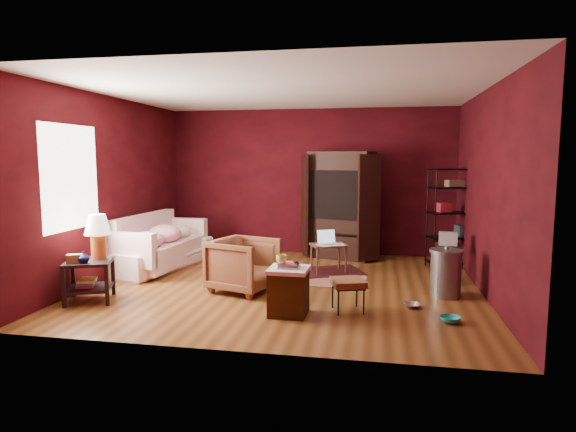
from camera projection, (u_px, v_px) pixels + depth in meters
name	position (u px, v px, depth m)	size (l,w,h in m)	color
room	(283.00, 190.00, 6.91)	(5.54, 5.04, 2.84)	brown
sofa	(160.00, 245.00, 8.10)	(2.06, 0.60, 0.81)	white
armchair	(244.00, 262.00, 6.71)	(0.80, 0.75, 0.82)	black
pet_bowl_steel	(412.00, 299.00, 6.00)	(0.21, 0.05, 0.21)	silver
pet_bowl_turquoise	(451.00, 313.00, 5.44)	(0.23, 0.07, 0.23)	#28BAB8
vase	(84.00, 257.00, 6.06)	(0.15, 0.15, 0.15)	#0C0E3F
mug	(282.00, 258.00, 5.62)	(0.13, 0.10, 0.13)	#DDD96C
side_table	(93.00, 249.00, 6.27)	(0.74, 0.74, 1.13)	black
sofa_cushions	(159.00, 244.00, 8.12)	(0.94, 2.05, 0.84)	white
hamper	(289.00, 290.00, 5.71)	(0.47, 0.47, 0.65)	#43280F
footstool	(348.00, 284.00, 5.83)	(0.49, 0.49, 0.40)	black
rug_round	(326.00, 277.00, 7.56)	(1.64, 1.64, 0.01)	beige
rug_oriental	(326.00, 271.00, 7.86)	(1.37, 1.18, 0.01)	#4C1417
laptop_desk	(329.00, 247.00, 7.78)	(0.67, 0.59, 0.69)	brown
tv_armoire	(341.00, 203.00, 8.93)	(1.50, 1.08, 1.98)	black
wire_shelving	(454.00, 213.00, 8.13)	(0.89, 0.59, 1.69)	black
small_stand	(448.00, 245.00, 7.24)	(0.41, 0.41, 0.75)	black
trash_can	(446.00, 273.00, 6.46)	(0.47, 0.47, 0.69)	gray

